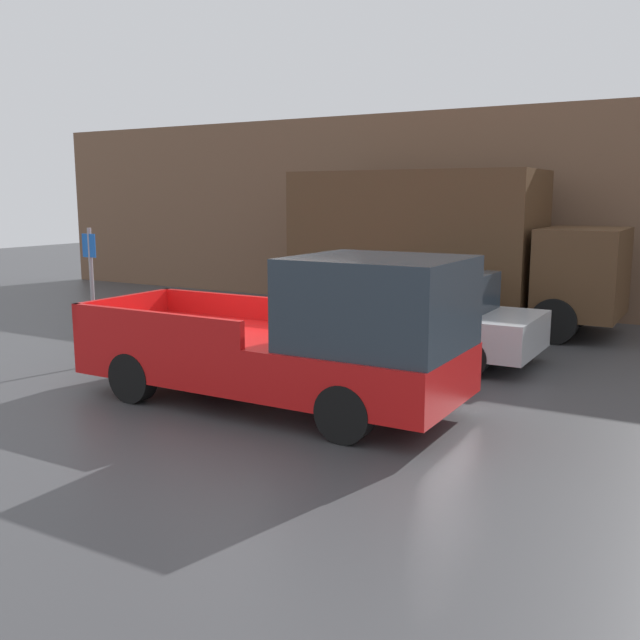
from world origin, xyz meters
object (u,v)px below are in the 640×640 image
pickup_truck (303,339)px  delivery_truck (438,244)px  parking_sign (92,289)px  newspaper_box (428,290)px  car (412,315)px

pickup_truck → delivery_truck: delivery_truck is taller
pickup_truck → parking_sign: size_ratio=2.32×
delivery_truck → newspaper_box: size_ratio=7.27×
pickup_truck → car: bearing=89.5°
pickup_truck → newspaper_box: size_ratio=5.48×
pickup_truck → car: (0.04, 3.78, -0.20)m
delivery_truck → newspaper_box: 2.43m
car → delivery_truck: delivery_truck is taller
newspaper_box → delivery_truck: bearing=-63.2°
car → delivery_truck: (-0.92, 3.65, 1.05)m
delivery_truck → parking_sign: size_ratio=3.08×
car → parking_sign: 5.67m
pickup_truck → parking_sign: parking_sign is taller
pickup_truck → parking_sign: 4.54m
pickup_truck → delivery_truck: size_ratio=0.75×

